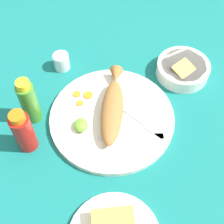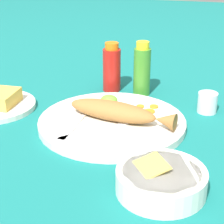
{
  "view_description": "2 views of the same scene",
  "coord_description": "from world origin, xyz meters",
  "px_view_note": "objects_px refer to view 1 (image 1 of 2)",
  "views": [
    {
      "loc": [
        0.51,
        -0.05,
        0.77
      ],
      "look_at": [
        0.0,
        0.0,
        0.04
      ],
      "focal_mm": 50.0,
      "sensor_mm": 36.0,
      "label": 1
    },
    {
      "loc": [
        -0.22,
        0.88,
        0.45
      ],
      "look_at": [
        0.0,
        0.0,
        0.04
      ],
      "focal_mm": 65.0,
      "sensor_mm": 36.0,
      "label": 2
    }
  ],
  "objects_px": {
    "fried_fish": "(112,107)",
    "fork_far": "(135,137)",
    "fork_near": "(143,124)",
    "hot_sauce_bottle_green": "(29,102)",
    "main_plate": "(112,118)",
    "hot_sauce_bottle_red": "(23,132)",
    "guacamole_bowl": "(183,69)",
    "salt_cup": "(62,62)"
  },
  "relations": [
    {
      "from": "fried_fish",
      "to": "fork_near",
      "type": "height_order",
      "value": "fried_fish"
    },
    {
      "from": "fork_far",
      "to": "guacamole_bowl",
      "type": "relative_size",
      "value": 1.09
    },
    {
      "from": "fried_fish",
      "to": "fork_far",
      "type": "distance_m",
      "value": 0.11
    },
    {
      "from": "salt_cup",
      "to": "hot_sauce_bottle_green",
      "type": "bearing_deg",
      "value": -24.1
    },
    {
      "from": "fork_far",
      "to": "hot_sauce_bottle_green",
      "type": "distance_m",
      "value": 0.31
    },
    {
      "from": "fried_fish",
      "to": "hot_sauce_bottle_green",
      "type": "distance_m",
      "value": 0.24
    },
    {
      "from": "fork_far",
      "to": "guacamole_bowl",
      "type": "distance_m",
      "value": 0.3
    },
    {
      "from": "fork_near",
      "to": "fork_far",
      "type": "relative_size",
      "value": 0.78
    },
    {
      "from": "fried_fish",
      "to": "salt_cup",
      "type": "relative_size",
      "value": 5.12
    },
    {
      "from": "hot_sauce_bottle_red",
      "to": "fork_near",
      "type": "bearing_deg",
      "value": 93.88
    },
    {
      "from": "hot_sauce_bottle_green",
      "to": "salt_cup",
      "type": "bearing_deg",
      "value": 155.9
    },
    {
      "from": "fork_near",
      "to": "hot_sauce_bottle_green",
      "type": "height_order",
      "value": "hot_sauce_bottle_green"
    },
    {
      "from": "main_plate",
      "to": "hot_sauce_bottle_red",
      "type": "relative_size",
      "value": 2.48
    },
    {
      "from": "main_plate",
      "to": "salt_cup",
      "type": "relative_size",
      "value": 6.71
    },
    {
      "from": "fried_fish",
      "to": "guacamole_bowl",
      "type": "relative_size",
      "value": 1.65
    },
    {
      "from": "fried_fish",
      "to": "fork_far",
      "type": "height_order",
      "value": "fried_fish"
    },
    {
      "from": "main_plate",
      "to": "salt_cup",
      "type": "distance_m",
      "value": 0.27
    },
    {
      "from": "fried_fish",
      "to": "hot_sauce_bottle_red",
      "type": "height_order",
      "value": "hot_sauce_bottle_red"
    },
    {
      "from": "fork_near",
      "to": "hot_sauce_bottle_red",
      "type": "distance_m",
      "value": 0.33
    },
    {
      "from": "main_plate",
      "to": "hot_sauce_bottle_red",
      "type": "height_order",
      "value": "hot_sauce_bottle_red"
    },
    {
      "from": "guacamole_bowl",
      "to": "fork_near",
      "type": "bearing_deg",
      "value": -39.91
    },
    {
      "from": "hot_sauce_bottle_green",
      "to": "fried_fish",
      "type": "bearing_deg",
      "value": 85.64
    },
    {
      "from": "fork_far",
      "to": "main_plate",
      "type": "bearing_deg",
      "value": 130.36
    },
    {
      "from": "main_plate",
      "to": "salt_cup",
      "type": "xyz_separation_m",
      "value": [
        -0.23,
        -0.14,
        0.01
      ]
    },
    {
      "from": "salt_cup",
      "to": "fried_fish",
      "type": "bearing_deg",
      "value": 34.71
    },
    {
      "from": "guacamole_bowl",
      "to": "fried_fish",
      "type": "bearing_deg",
      "value": -60.43
    },
    {
      "from": "hot_sauce_bottle_red",
      "to": "guacamole_bowl",
      "type": "height_order",
      "value": "hot_sauce_bottle_red"
    },
    {
      "from": "main_plate",
      "to": "fried_fish",
      "type": "xyz_separation_m",
      "value": [
        -0.02,
        0.0,
        0.03
      ]
    },
    {
      "from": "fried_fish",
      "to": "hot_sauce_bottle_red",
      "type": "xyz_separation_m",
      "value": [
        0.08,
        -0.24,
        0.03
      ]
    },
    {
      "from": "fork_far",
      "to": "salt_cup",
      "type": "relative_size",
      "value": 3.4
    },
    {
      "from": "fork_far",
      "to": "salt_cup",
      "type": "xyz_separation_m",
      "value": [
        -0.31,
        -0.2,
        0.0
      ]
    },
    {
      "from": "hot_sauce_bottle_red",
      "to": "salt_cup",
      "type": "distance_m",
      "value": 0.31
    },
    {
      "from": "hot_sauce_bottle_green",
      "to": "guacamole_bowl",
      "type": "distance_m",
      "value": 0.5
    },
    {
      "from": "main_plate",
      "to": "hot_sauce_bottle_green",
      "type": "xyz_separation_m",
      "value": [
        -0.03,
        -0.23,
        0.07
      ]
    },
    {
      "from": "main_plate",
      "to": "guacamole_bowl",
      "type": "relative_size",
      "value": 2.16
    },
    {
      "from": "fork_near",
      "to": "fork_far",
      "type": "height_order",
      "value": "same"
    },
    {
      "from": "fork_near",
      "to": "guacamole_bowl",
      "type": "height_order",
      "value": "guacamole_bowl"
    },
    {
      "from": "main_plate",
      "to": "hot_sauce_bottle_green",
      "type": "height_order",
      "value": "hot_sauce_bottle_green"
    },
    {
      "from": "main_plate",
      "to": "fork_near",
      "type": "distance_m",
      "value": 0.1
    },
    {
      "from": "fried_fish",
      "to": "hot_sauce_bottle_green",
      "type": "relative_size",
      "value": 1.76
    },
    {
      "from": "fried_fish",
      "to": "salt_cup",
      "type": "distance_m",
      "value": 0.26
    },
    {
      "from": "guacamole_bowl",
      "to": "hot_sauce_bottle_red",
      "type": "bearing_deg",
      "value": -66.3
    }
  ]
}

